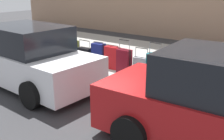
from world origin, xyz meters
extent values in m
plane|color=#333335|center=(0.00, 0.00, 0.00)|extent=(40.00, 40.00, 0.00)
cube|color=#9E9B93|center=(0.00, -2.50, 0.07)|extent=(18.00, 5.00, 0.14)
cube|color=navy|center=(-3.49, -0.51, 0.42)|extent=(0.47, 0.25, 0.55)
cube|color=black|center=(-3.49, -0.51, 0.42)|extent=(0.48, 0.05, 0.56)
cylinder|color=gray|center=(-3.28, -0.51, 0.82)|extent=(0.02, 0.02, 0.26)
cylinder|color=black|center=(-3.49, -0.51, 0.95)|extent=(0.41, 0.03, 0.02)
cylinder|color=black|center=(-3.70, -0.52, 0.16)|extent=(0.04, 0.02, 0.04)
cylinder|color=black|center=(-3.28, -0.51, 0.16)|extent=(0.04, 0.02, 0.04)
cube|color=black|center=(-2.95, -0.52, 0.40)|extent=(0.45, 0.25, 0.52)
cube|color=black|center=(-2.95, -0.52, 0.40)|extent=(0.46, 0.05, 0.53)
cylinder|color=gray|center=(-3.14, -0.53, 0.76)|extent=(0.02, 0.02, 0.21)
cylinder|color=gray|center=(-2.75, -0.52, 0.76)|extent=(0.02, 0.02, 0.21)
cylinder|color=black|center=(-2.95, -0.52, 0.87)|extent=(0.39, 0.03, 0.02)
cylinder|color=black|center=(-3.15, -0.53, 0.16)|extent=(0.04, 0.02, 0.04)
cylinder|color=black|center=(-2.75, -0.52, 0.16)|extent=(0.04, 0.02, 0.04)
cube|color=#59601E|center=(-2.40, -0.52, 0.51)|extent=(0.48, 0.19, 0.74)
cube|color=black|center=(-2.40, -0.52, 0.51)|extent=(0.49, 0.04, 0.76)
cylinder|color=gray|center=(-2.61, -0.52, 0.99)|extent=(0.02, 0.02, 0.22)
cylinder|color=gray|center=(-2.20, -0.52, 0.99)|extent=(0.02, 0.02, 0.22)
cylinder|color=black|center=(-2.40, -0.52, 1.10)|extent=(0.42, 0.03, 0.02)
cylinder|color=black|center=(-2.62, -0.52, 0.16)|extent=(0.04, 0.02, 0.04)
cylinder|color=black|center=(-2.19, -0.52, 0.16)|extent=(0.04, 0.02, 0.04)
cube|color=#0F606B|center=(-1.88, -0.48, 0.51)|extent=(0.43, 0.27, 0.74)
cube|color=black|center=(-1.88, -0.48, 0.51)|extent=(0.42, 0.08, 0.75)
cylinder|color=gray|center=(-2.05, -0.47, 1.03)|extent=(0.02, 0.02, 0.30)
cylinder|color=gray|center=(-1.70, -0.50, 1.03)|extent=(0.02, 0.02, 0.30)
cylinder|color=black|center=(-1.88, -0.48, 1.18)|extent=(0.35, 0.05, 0.02)
cylinder|color=black|center=(-2.06, -0.47, 0.16)|extent=(0.05, 0.02, 0.04)
cylinder|color=black|center=(-1.70, -0.50, 0.16)|extent=(0.05, 0.02, 0.04)
cube|color=#9EA0A8|center=(-1.37, -0.61, 0.41)|extent=(0.45, 0.25, 0.53)
cube|color=black|center=(-1.37, -0.61, 0.41)|extent=(0.44, 0.08, 0.54)
cylinder|color=gray|center=(-1.56, -0.63, 0.81)|extent=(0.02, 0.02, 0.27)
cylinder|color=gray|center=(-1.19, -0.60, 0.81)|extent=(0.02, 0.02, 0.27)
cylinder|color=black|center=(-1.37, -0.61, 0.94)|extent=(0.37, 0.06, 0.02)
cylinder|color=black|center=(-1.56, -0.63, 0.16)|extent=(0.05, 0.02, 0.04)
cylinder|color=black|center=(-1.18, -0.60, 0.16)|extent=(0.05, 0.02, 0.04)
cube|color=maroon|center=(-0.86, -0.49, 0.50)|extent=(0.44, 0.26, 0.71)
cube|color=black|center=(-0.86, -0.49, 0.50)|extent=(0.44, 0.07, 0.73)
cylinder|color=gray|center=(-1.05, -0.48, 0.99)|extent=(0.02, 0.02, 0.28)
cylinder|color=gray|center=(-0.68, -0.50, 0.99)|extent=(0.02, 0.02, 0.28)
cylinder|color=black|center=(-0.86, -0.49, 1.13)|extent=(0.37, 0.04, 0.02)
cylinder|color=black|center=(-1.05, -0.48, 0.16)|extent=(0.05, 0.02, 0.04)
cylinder|color=black|center=(-0.68, -0.50, 0.16)|extent=(0.05, 0.02, 0.04)
cube|color=red|center=(-0.32, -0.61, 0.49)|extent=(0.50, 0.20, 0.70)
cube|color=black|center=(-0.32, -0.61, 0.49)|extent=(0.51, 0.04, 0.72)
cylinder|color=gray|center=(-0.54, -0.62, 0.86)|extent=(0.02, 0.02, 0.04)
cylinder|color=gray|center=(-0.10, -0.61, 0.86)|extent=(0.02, 0.02, 0.04)
cylinder|color=black|center=(-0.32, -0.61, 0.88)|extent=(0.44, 0.03, 0.02)
cylinder|color=black|center=(-0.54, -0.62, 0.16)|extent=(0.04, 0.02, 0.04)
cylinder|color=black|center=(-0.10, -0.61, 0.16)|extent=(0.04, 0.02, 0.04)
cube|color=navy|center=(0.22, -0.60, 0.51)|extent=(0.44, 0.28, 0.73)
cube|color=black|center=(0.22, -0.60, 0.51)|extent=(0.43, 0.08, 0.75)
cylinder|color=gray|center=(0.04, -0.61, 0.89)|extent=(0.02, 0.02, 0.04)
cylinder|color=gray|center=(0.40, -0.59, 0.89)|extent=(0.02, 0.02, 0.04)
cylinder|color=black|center=(0.22, -0.60, 0.91)|extent=(0.36, 0.05, 0.02)
cylinder|color=black|center=(0.03, -0.61, 0.16)|extent=(0.05, 0.02, 0.04)
cylinder|color=black|center=(0.41, -0.59, 0.16)|extent=(0.05, 0.02, 0.04)
cube|color=black|center=(0.76, -0.53, 0.40)|extent=(0.50, 0.24, 0.53)
cube|color=black|center=(0.76, -0.53, 0.40)|extent=(0.50, 0.05, 0.54)
cylinder|color=gray|center=(0.54, -0.53, 0.79)|extent=(0.02, 0.02, 0.25)
cylinder|color=gray|center=(0.98, -0.52, 0.79)|extent=(0.02, 0.02, 0.25)
cylinder|color=black|center=(0.76, -0.53, 0.92)|extent=(0.43, 0.03, 0.02)
cylinder|color=black|center=(0.54, -0.53, 0.16)|extent=(0.04, 0.02, 0.04)
cylinder|color=black|center=(0.98, -0.52, 0.16)|extent=(0.04, 0.02, 0.04)
cube|color=#59601E|center=(1.30, -0.52, 0.50)|extent=(0.44, 0.24, 0.72)
cube|color=black|center=(1.30, -0.52, 0.50)|extent=(0.43, 0.08, 0.73)
cylinder|color=gray|center=(1.12, -0.51, 0.88)|extent=(0.02, 0.02, 0.04)
cylinder|color=gray|center=(1.48, -0.54, 0.88)|extent=(0.02, 0.02, 0.04)
cylinder|color=black|center=(1.30, -0.52, 0.90)|extent=(0.36, 0.06, 0.02)
cylinder|color=black|center=(1.11, -0.51, 0.16)|extent=(0.05, 0.02, 0.04)
cylinder|color=black|center=(1.48, -0.54, 0.16)|extent=(0.05, 0.02, 0.04)
cube|color=#0F606B|center=(1.82, -0.58, 0.42)|extent=(0.47, 0.26, 0.57)
cube|color=black|center=(1.82, -0.58, 0.42)|extent=(0.47, 0.07, 0.58)
cylinder|color=gray|center=(1.62, -0.57, 0.80)|extent=(0.02, 0.02, 0.19)
cylinder|color=gray|center=(2.02, -0.59, 0.80)|extent=(0.02, 0.02, 0.19)
cylinder|color=black|center=(1.82, -0.58, 0.90)|extent=(0.40, 0.05, 0.02)
cylinder|color=black|center=(1.61, -0.57, 0.16)|extent=(0.04, 0.02, 0.04)
cylinder|color=black|center=(2.03, -0.59, 0.16)|extent=(0.04, 0.02, 0.04)
cylinder|color=#D89E0C|center=(2.71, -0.55, 0.46)|extent=(0.20, 0.20, 0.65)
sphere|color=#D89E0C|center=(2.71, -0.55, 0.84)|extent=(0.21, 0.21, 0.21)
cylinder|color=#D89E0C|center=(2.86, -0.55, 0.50)|extent=(0.09, 0.10, 0.09)
cylinder|color=#D89E0C|center=(2.56, -0.55, 0.50)|extent=(0.09, 0.10, 0.09)
cylinder|color=brown|center=(3.38, -0.40, 0.54)|extent=(0.12, 0.12, 0.80)
cylinder|color=black|center=(-3.11, 2.53, 0.32)|extent=(0.65, 0.25, 0.64)
cylinder|color=black|center=(-3.03, 0.81, 0.32)|extent=(0.65, 0.25, 0.64)
cube|color=silver|center=(0.83, 1.61, 0.58)|extent=(4.28, 1.84, 0.81)
cube|color=black|center=(0.83, 1.61, 1.31)|extent=(2.25, 1.64, 0.66)
cylinder|color=black|center=(2.12, 0.70, 0.32)|extent=(0.65, 0.24, 0.64)
cylinder|color=black|center=(-0.45, 2.51, 0.32)|extent=(0.65, 0.24, 0.64)
cylinder|color=black|center=(-0.51, 0.78, 0.32)|extent=(0.65, 0.24, 0.64)
camera|label=1|loc=(-5.29, 5.83, 2.67)|focal=43.56mm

